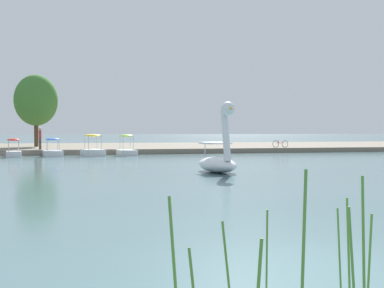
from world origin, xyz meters
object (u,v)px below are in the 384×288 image
at_px(swan_boat, 218,158).
at_px(pedal_boat_lime, 127,149).
at_px(pedal_boat_blue, 53,151).
at_px(bicycle_parked, 280,144).
at_px(pedal_boat_yellow, 93,150).
at_px(tree_broadleaf_left, 36,100).
at_px(person_on_path, 40,138).
at_px(pedal_boat_red, 14,151).

distance_m(swan_boat, pedal_boat_lime, 16.15).
xyz_separation_m(swan_boat, pedal_boat_blue, (-8.90, 15.90, -0.28)).
height_order(swan_boat, bicycle_parked, swan_boat).
height_order(pedal_boat_yellow, tree_broadleaf_left, tree_broadleaf_left).
bearing_deg(swan_boat, pedal_boat_blue, 119.22).
bearing_deg(pedal_boat_lime, tree_broadleaf_left, 129.95).
relative_size(pedal_boat_lime, tree_broadleaf_left, 0.35).
bearing_deg(pedal_boat_lime, person_on_path, 161.05).
bearing_deg(bicycle_parked, pedal_boat_lime, -170.76).
bearing_deg(pedal_boat_yellow, pedal_boat_red, -176.00).
relative_size(pedal_boat_lime, pedal_boat_yellow, 0.95).
distance_m(pedal_boat_yellow, tree_broadleaf_left, 12.10).
xyz_separation_m(pedal_boat_red, bicycle_parked, (22.61, 2.82, 0.35)).
distance_m(swan_boat, tree_broadleaf_left, 28.26).
height_order(pedal_boat_lime, bicycle_parked, pedal_boat_lime).
height_order(pedal_boat_yellow, bicycle_parked, pedal_boat_yellow).
relative_size(pedal_boat_yellow, pedal_boat_red, 1.21).
relative_size(swan_boat, person_on_path, 1.82).
xyz_separation_m(pedal_boat_lime, person_on_path, (-6.89, 2.37, 0.94)).
height_order(pedal_boat_blue, bicycle_parked, pedal_boat_blue).
bearing_deg(pedal_boat_lime, pedal_boat_blue, 179.20).
relative_size(pedal_boat_yellow, bicycle_parked, 1.60).
relative_size(pedal_boat_blue, person_on_path, 1.42).
distance_m(pedal_boat_lime, pedal_boat_red, 8.45).
height_order(swan_boat, pedal_boat_blue, swan_boat).
height_order(pedal_boat_lime, pedal_boat_red, pedal_boat_lime).
bearing_deg(pedal_boat_red, pedal_boat_blue, 12.13).
bearing_deg(pedal_boat_red, swan_boat, -52.73).
bearing_deg(pedal_boat_blue, person_on_path, 117.91).
distance_m(pedal_boat_lime, pedal_boat_blue, 5.68).
relative_size(swan_boat, pedal_boat_yellow, 1.26).
bearing_deg(bicycle_parked, swan_boat, -121.16).
height_order(tree_broadleaf_left, bicycle_parked, tree_broadleaf_left).
distance_m(swan_boat, bicycle_parked, 21.19).
bearing_deg(person_on_path, tree_broadleaf_left, 99.60).
relative_size(pedal_boat_blue, pedal_boat_red, 1.18).
bearing_deg(person_on_path, pedal_boat_lime, -18.95).
distance_m(pedal_boat_yellow, bicycle_parked, 16.99).
height_order(swan_boat, pedal_boat_yellow, swan_boat).
bearing_deg(person_on_path, pedal_boat_yellow, -30.21).
xyz_separation_m(pedal_boat_yellow, bicycle_parked, (16.82, 2.41, 0.27)).
xyz_separation_m(swan_boat, person_on_path, (-10.11, 18.19, 0.73)).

